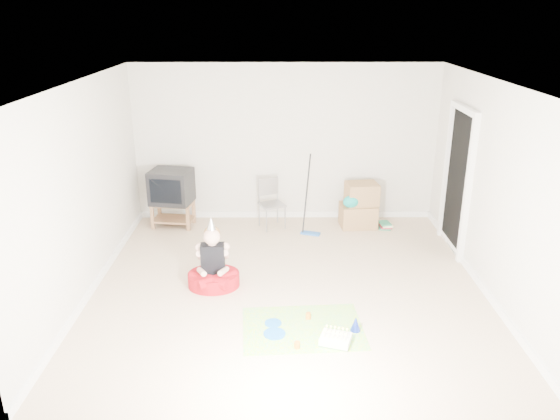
{
  "coord_description": "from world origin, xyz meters",
  "views": [
    {
      "loc": [
        -0.13,
        -6.33,
        3.38
      ],
      "look_at": [
        -0.1,
        0.4,
        0.9
      ],
      "focal_mm": 35.0,
      "sensor_mm": 36.0,
      "label": 1
    }
  ],
  "objects_px": {
    "birthday_cake": "(335,340)",
    "cardboard_boxes": "(359,206)",
    "tv_stand": "(173,212)",
    "crt_tv": "(171,187)",
    "seated_woman": "(213,271)",
    "folding_chair": "(272,205)"
  },
  "relations": [
    {
      "from": "folding_chair",
      "to": "birthday_cake",
      "type": "distance_m",
      "value": 3.43
    },
    {
      "from": "crt_tv",
      "to": "folding_chair",
      "type": "relative_size",
      "value": 0.78
    },
    {
      "from": "cardboard_boxes",
      "to": "seated_woman",
      "type": "bearing_deg",
      "value": -136.16
    },
    {
      "from": "tv_stand",
      "to": "crt_tv",
      "type": "relative_size",
      "value": 1.1
    },
    {
      "from": "tv_stand",
      "to": "birthday_cake",
      "type": "distance_m",
      "value": 4.14
    },
    {
      "from": "birthday_cake",
      "to": "cardboard_boxes",
      "type": "bearing_deg",
      "value": 78.08
    },
    {
      "from": "folding_chair",
      "to": "cardboard_boxes",
      "type": "relative_size",
      "value": 1.11
    },
    {
      "from": "crt_tv",
      "to": "cardboard_boxes",
      "type": "bearing_deg",
      "value": 10.23
    },
    {
      "from": "crt_tv",
      "to": "cardboard_boxes",
      "type": "relative_size",
      "value": 0.87
    },
    {
      "from": "crt_tv",
      "to": "cardboard_boxes",
      "type": "xyz_separation_m",
      "value": [
        3.06,
        -0.02,
        -0.33
      ]
    },
    {
      "from": "folding_chair",
      "to": "seated_woman",
      "type": "bearing_deg",
      "value": -110.04
    },
    {
      "from": "crt_tv",
      "to": "folding_chair",
      "type": "xyz_separation_m",
      "value": [
        1.63,
        -0.07,
        -0.29
      ]
    },
    {
      "from": "seated_woman",
      "to": "tv_stand",
      "type": "bearing_deg",
      "value": 113.05
    },
    {
      "from": "cardboard_boxes",
      "to": "birthday_cake",
      "type": "relative_size",
      "value": 1.93
    },
    {
      "from": "seated_woman",
      "to": "birthday_cake",
      "type": "relative_size",
      "value": 2.53
    },
    {
      "from": "tv_stand",
      "to": "crt_tv",
      "type": "xyz_separation_m",
      "value": [
        0.0,
        -0.0,
        0.44
      ]
    },
    {
      "from": "tv_stand",
      "to": "folding_chair",
      "type": "height_order",
      "value": "folding_chair"
    },
    {
      "from": "crt_tv",
      "to": "seated_woman",
      "type": "height_order",
      "value": "seated_woman"
    },
    {
      "from": "folding_chair",
      "to": "birthday_cake",
      "type": "bearing_deg",
      "value": -77.92
    },
    {
      "from": "crt_tv",
      "to": "tv_stand",
      "type": "bearing_deg",
      "value": 137.4
    },
    {
      "from": "tv_stand",
      "to": "cardboard_boxes",
      "type": "relative_size",
      "value": 0.96
    },
    {
      "from": "cardboard_boxes",
      "to": "seated_woman",
      "type": "xyz_separation_m",
      "value": [
        -2.17,
        -2.08,
        -0.14
      ]
    }
  ]
}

